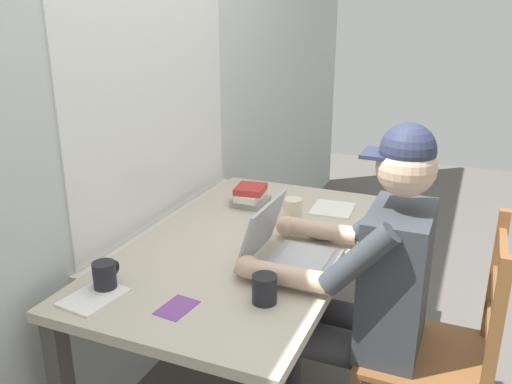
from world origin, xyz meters
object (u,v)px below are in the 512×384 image
seated_person (364,281)px  computer_mouse (321,235)px  coffee_mug_spare (265,289)px  book_stack_main (251,196)px  wooden_chair (442,355)px  coffee_mug_dark (105,276)px  desk (247,261)px  landscape_photo_print (178,308)px  coffee_mug_white (293,210)px  laptop (285,250)px

seated_person → computer_mouse: (0.23, 0.22, 0.04)m
coffee_mug_spare → book_stack_main: bearing=26.4°
wooden_chair → book_stack_main: bearing=62.5°
computer_mouse → coffee_mug_dark: size_ratio=0.89×
coffee_mug_dark → coffee_mug_spare: bearing=-76.0°
wooden_chair → coffee_mug_spare: bearing=119.3°
coffee_mug_spare → wooden_chair: bearing=-60.7°
desk → landscape_photo_print: 0.54m
seated_person → book_stack_main: (0.47, 0.63, 0.07)m
computer_mouse → book_stack_main: size_ratio=0.59×
computer_mouse → coffee_mug_white: (0.13, 0.16, 0.04)m
seated_person → wooden_chair: (-0.00, -0.28, -0.22)m
coffee_mug_dark → book_stack_main: (0.90, -0.12, -0.00)m
wooden_chair → computer_mouse: bearing=65.6°
seated_person → computer_mouse: 0.32m
desk → book_stack_main: book_stack_main is taller
coffee_mug_spare → coffee_mug_dark: bearing=104.0°
laptop → landscape_photo_print: (-0.41, 0.20, -0.05)m
desk → coffee_mug_white: coffee_mug_white is taller
coffee_mug_dark → landscape_photo_print: bearing=-92.7°
book_stack_main → coffee_mug_dark: bearing=172.2°
laptop → desk: bearing=58.4°
desk → coffee_mug_dark: coffee_mug_dark is taller
desk → computer_mouse: computer_mouse is taller
book_stack_main → landscape_photo_print: size_ratio=1.30×
laptop → computer_mouse: size_ratio=3.30×
book_stack_main → coffee_mug_spare: bearing=-153.6°
wooden_chair → coffee_mug_spare: wooden_chair is taller
computer_mouse → coffee_mug_dark: bearing=140.5°
computer_mouse → landscape_photo_print: size_ratio=0.77×
landscape_photo_print → seated_person: bearing=-41.7°
coffee_mug_dark → desk: bearing=-27.7°
coffee_mug_white → desk: bearing=159.0°
coffee_mug_dark → landscape_photo_print: coffee_mug_dark is taller
wooden_chair → coffee_mug_spare: (-0.30, 0.53, 0.29)m
desk → landscape_photo_print: size_ratio=11.22×
laptop → coffee_mug_dark: size_ratio=2.92×
desk → seated_person: 0.49m
book_stack_main → computer_mouse: bearing=-121.1°
coffee_mug_white → coffee_mug_dark: coffee_mug_white is taller
laptop → coffee_mug_dark: 0.62m
landscape_photo_print → coffee_mug_dark: bearing=93.3°
seated_person → laptop: 0.29m
seated_person → coffee_mug_spare: 0.39m
desk → coffee_mug_dark: bearing=152.3°
desk → coffee_mug_dark: (-0.52, 0.27, 0.13)m
coffee_mug_spare → book_stack_main: same height
coffee_mug_white → coffee_mug_spare: size_ratio=1.03×
laptop → coffee_mug_spare: 0.27m
seated_person → coffee_mug_white: bearing=47.3°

